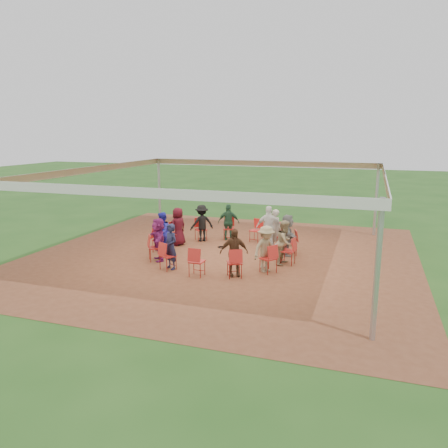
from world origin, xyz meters
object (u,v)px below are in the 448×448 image
(person_seated_9, at_px, (234,252))
(cable_coil, at_px, (221,247))
(chair_3, at_px, (256,231))
(person_seated_4, at_px, (202,223))
(chair_11, at_px, (235,263))
(person_seated_2, at_px, (276,228))
(person_seated_6, at_px, (162,232))
(chair_6, at_px, (176,233))
(person_seated_5, at_px, (178,226))
(person_seated_0, at_px, (285,242))
(chair_0, at_px, (288,251))
(chair_10, at_px, (197,262))
(chair_1, at_px, (291,243))
(chair_7, at_px, (159,240))
(chair_8, at_px, (155,248))
(chair_9, at_px, (168,256))
(chair_2, at_px, (278,235))
(person_seated_8, at_px, (171,247))
(chair_5, at_px, (201,229))
(person_seated_7, at_px, (159,239))
(chair_4, at_px, (229,229))
(person_seated_3, at_px, (229,222))
(laptop, at_px, (280,243))
(person_seated_10, at_px, (266,249))
(chair_12, at_px, (268,259))
(standing_person, at_px, (269,228))
(person_seated_1, at_px, (287,235))

(person_seated_9, distance_m, cable_coil, 3.38)
(chair_3, distance_m, person_seated_4, 2.16)
(chair_11, bearing_deg, person_seated_2, 56.41)
(person_seated_2, distance_m, person_seated_6, 4.19)
(chair_6, relative_size, person_seated_5, 0.62)
(person_seated_0, bearing_deg, person_seated_2, 27.69)
(chair_0, height_order, chair_10, same)
(chair_1, relative_size, person_seated_5, 0.62)
(chair_7, distance_m, chair_8, 1.13)
(chair_9, bearing_deg, person_seated_2, 83.26)
(person_seated_5, bearing_deg, chair_2, 125.65)
(person_seated_4, bearing_deg, person_seated_8, 55.38)
(chair_3, xyz_separation_m, chair_7, (-2.94, -2.55, 0.00))
(chair_11, bearing_deg, chair_9, 152.31)
(chair_0, xyz_separation_m, chair_3, (-1.75, 2.60, 0.00))
(chair_5, bearing_deg, person_seated_6, 30.53)
(chair_0, height_order, chair_1, same)
(chair_7, relative_size, person_seated_7, 0.62)
(person_seated_6, relative_size, cable_coil, 4.66)
(chair_4, relative_size, person_seated_3, 0.62)
(person_seated_2, height_order, laptop, person_seated_2)
(person_seated_10, height_order, laptop, person_seated_10)
(chair_1, distance_m, chair_8, 4.69)
(chair_0, bearing_deg, chair_12, 166.15)
(person_seated_8, bearing_deg, chair_6, 140.15)
(chair_3, relative_size, standing_person, 0.55)
(chair_2, xyz_separation_m, person_seated_1, (0.52, -0.98, 0.28))
(chair_9, bearing_deg, cable_coil, 105.27)
(chair_5, relative_size, chair_11, 1.00)
(chair_7, relative_size, chair_10, 1.00)
(laptop, bearing_deg, chair_9, 127.10)
(chair_6, xyz_separation_m, standing_person, (3.52, 0.45, 0.37))
(chair_0, bearing_deg, chair_6, 83.08)
(person_seated_3, distance_m, laptop, 3.56)
(chair_5, distance_m, chair_11, 4.69)
(chair_7, distance_m, chair_10, 3.13)
(chair_5, bearing_deg, person_seated_8, 56.41)
(person_seated_2, height_order, person_seated_9, same)
(chair_7, bearing_deg, person_seated_1, 96.74)
(chair_8, height_order, person_seated_8, person_seated_8)
(chair_11, xyz_separation_m, person_seated_8, (-2.14, 0.13, 0.28))
(person_seated_3, xyz_separation_m, cable_coil, (0.10, -1.20, -0.71))
(person_seated_5, distance_m, person_seated_6, 1.07)
(person_seated_6, bearing_deg, person_seated_10, 69.23)
(chair_0, bearing_deg, person_seated_2, 30.53)
(chair_9, distance_m, chair_12, 3.13)
(person_seated_8, bearing_deg, chair_12, 39.85)
(person_seated_6, bearing_deg, chair_4, 140.15)
(chair_11, distance_m, standing_person, 3.44)
(chair_2, bearing_deg, person_seated_10, 136.78)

